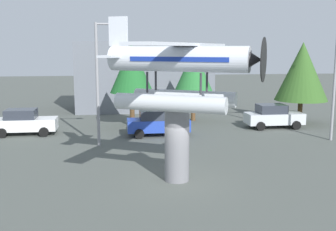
% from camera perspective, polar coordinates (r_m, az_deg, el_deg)
% --- Properties ---
extents(ground_plane, '(140.00, 140.00, 0.00)m').
position_cam_1_polar(ground_plane, '(18.67, 1.24, -9.01)').
color(ground_plane, '#4C514C').
extents(display_pedestal, '(1.10, 1.10, 3.29)m').
position_cam_1_polar(display_pedestal, '(18.21, 1.26, -4.10)').
color(display_pedestal, slate).
rests_on(display_pedestal, ground).
extents(floatplane_monument, '(7.11, 9.72, 4.00)m').
position_cam_1_polar(floatplane_monument, '(17.69, 1.70, 6.36)').
color(floatplane_monument, silver).
rests_on(floatplane_monument, display_pedestal).
extents(car_near_white, '(4.20, 2.02, 1.76)m').
position_cam_1_polar(car_near_white, '(29.59, -19.44, -0.86)').
color(car_near_white, white).
rests_on(car_near_white, ground).
extents(car_mid_blue, '(4.20, 2.02, 1.76)m').
position_cam_1_polar(car_mid_blue, '(27.66, -1.49, -1.00)').
color(car_mid_blue, '#2847B7').
rests_on(car_mid_blue, ground).
extents(car_far_silver, '(4.20, 2.02, 1.76)m').
position_cam_1_polar(car_far_silver, '(31.27, 14.51, -0.08)').
color(car_far_silver, silver).
rests_on(car_far_silver, ground).
extents(streetlight_primary, '(1.84, 0.28, 7.37)m').
position_cam_1_polar(streetlight_primary, '(24.64, -9.39, 5.62)').
color(streetlight_primary, gray).
rests_on(streetlight_primary, ground).
extents(storefront_building, '(12.63, 6.39, 6.44)m').
position_cam_1_polar(storefront_building, '(39.68, -3.46, 5.59)').
color(storefront_building, slate).
rests_on(storefront_building, ground).
extents(tree_east, '(3.25, 3.25, 6.19)m').
position_cam_1_polar(tree_east, '(30.62, -5.11, 6.54)').
color(tree_east, brown).
rests_on(tree_east, ground).
extents(tree_center_back, '(3.06, 3.06, 5.86)m').
position_cam_1_polar(tree_center_back, '(33.01, 3.60, 6.38)').
color(tree_center_back, brown).
rests_on(tree_center_back, ground).
extents(tree_far_east, '(4.03, 4.03, 6.33)m').
position_cam_1_polar(tree_far_east, '(33.29, 18.22, 5.86)').
color(tree_far_east, brown).
rests_on(tree_far_east, ground).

